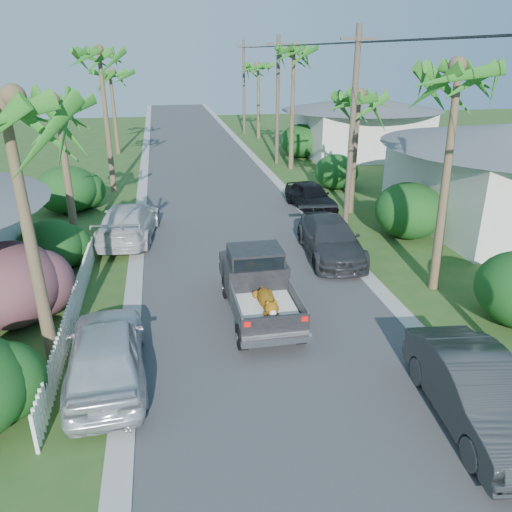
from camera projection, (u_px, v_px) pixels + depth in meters
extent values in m
plane|color=#29521E|center=(311.00, 417.00, 11.59)|extent=(120.00, 120.00, 0.00)
cube|color=#38383A|center=(207.00, 175.00, 34.32)|extent=(8.00, 100.00, 0.02)
cube|color=#A5A39E|center=(143.00, 178.00, 33.57)|extent=(0.60, 100.00, 0.06)
cube|color=#A5A39E|center=(268.00, 172.00, 35.05)|extent=(0.60, 100.00, 0.06)
cylinder|color=black|center=(242.00, 337.00, 14.17)|extent=(0.28, 0.76, 0.76)
cylinder|color=black|center=(300.00, 331.00, 14.46)|extent=(0.28, 0.76, 0.76)
cylinder|color=black|center=(227.00, 287.00, 17.12)|extent=(0.28, 0.76, 0.76)
cylinder|color=black|center=(275.00, 284.00, 17.41)|extent=(0.28, 0.76, 0.76)
cube|color=slate|center=(267.00, 315.00, 14.81)|extent=(1.90, 2.40, 0.24)
cube|color=slate|center=(236.00, 307.00, 14.51)|extent=(0.06, 2.40, 0.55)
cube|color=slate|center=(297.00, 301.00, 14.83)|extent=(0.06, 2.40, 0.55)
cube|color=black|center=(276.00, 325.00, 13.61)|extent=(1.92, 0.08, 0.52)
cube|color=silver|center=(277.00, 341.00, 13.63)|extent=(1.98, 0.18, 0.18)
cube|color=red|center=(247.00, 324.00, 13.38)|extent=(0.18, 0.05, 0.14)
cube|color=red|center=(305.00, 319.00, 13.66)|extent=(0.18, 0.05, 0.14)
cube|color=black|center=(255.00, 277.00, 16.33)|extent=(1.94, 1.65, 1.10)
cube|color=black|center=(255.00, 256.00, 16.05)|extent=(1.70, 1.35, 0.55)
cube|color=black|center=(259.00, 265.00, 15.46)|extent=(1.60, 0.05, 0.45)
cube|color=black|center=(249.00, 266.00, 17.52)|extent=(1.94, 1.20, 0.80)
cube|color=white|center=(267.00, 310.00, 14.74)|extent=(1.70, 2.10, 0.16)
ellipsoid|color=orange|center=(266.00, 299.00, 14.71)|extent=(0.48, 1.25, 0.43)
sphere|color=orange|center=(272.00, 308.00, 14.00)|extent=(0.40, 0.40, 0.40)
ellipsoid|color=white|center=(266.00, 302.00, 14.75)|extent=(0.32, 0.86, 0.18)
imported|color=#292C2E|center=(477.00, 393.00, 11.18)|extent=(2.15, 4.93, 1.58)
imported|color=#2F3134|center=(330.00, 239.00, 20.49)|extent=(2.55, 5.37, 1.51)
imported|color=black|center=(310.00, 196.00, 26.72)|extent=(2.21, 4.36, 1.42)
imported|color=silver|center=(106.00, 353.00, 12.60)|extent=(2.22, 4.95, 1.65)
imported|color=silver|center=(128.00, 222.00, 22.34)|extent=(2.96, 5.84, 1.62)
cone|color=brown|center=(32.00, 249.00, 11.93)|extent=(0.36, 0.71, 7.01)
cone|color=brown|center=(67.00, 179.00, 20.15)|extent=(0.36, 0.61, 6.21)
cone|color=brown|center=(107.00, 124.00, 29.04)|extent=(0.36, 0.36, 8.00)
cone|color=brown|center=(114.00, 114.00, 40.15)|extent=(0.36, 0.75, 6.51)
cone|color=brown|center=(445.00, 185.00, 16.71)|extent=(0.36, 0.73, 7.51)
cone|color=brown|center=(354.00, 156.00, 25.23)|extent=(0.36, 0.54, 6.01)
cone|color=brown|center=(292.00, 110.00, 34.74)|extent=(0.36, 0.36, 8.20)
cone|color=brown|center=(258.00, 102.00, 47.78)|extent=(0.36, 0.63, 6.81)
ellipsoid|color=#9D1660|center=(11.00, 285.00, 15.21)|extent=(3.00, 3.30, 2.60)
ellipsoid|color=#193F12|center=(51.00, 246.00, 19.03)|extent=(2.40, 2.64, 2.00)
ellipsoid|color=#193F12|center=(67.00, 189.00, 26.12)|extent=(3.20, 3.52, 2.40)
ellipsoid|color=#193F12|center=(409.00, 211.00, 22.46)|extent=(3.00, 3.30, 2.50)
ellipsoid|color=#193F12|center=(336.00, 172.00, 30.67)|extent=(2.60, 2.86, 2.10)
ellipsoid|color=#193F12|center=(301.00, 141.00, 39.75)|extent=(3.20, 3.52, 2.60)
cube|color=white|center=(73.00, 310.00, 15.37)|extent=(0.10, 11.00, 1.00)
cube|color=silver|center=(501.00, 186.00, 24.02)|extent=(8.00, 9.00, 3.80)
cone|color=#595B60|center=(511.00, 135.00, 23.11)|extent=(6.48, 6.48, 1.00)
cube|color=silver|center=(360.00, 133.00, 40.42)|extent=(9.00, 8.00, 3.60)
cone|color=#595B60|center=(363.00, 103.00, 39.55)|extent=(6.48, 6.48, 1.00)
cylinder|color=brown|center=(352.00, 132.00, 22.67)|extent=(0.26, 0.26, 9.00)
cube|color=brown|center=(359.00, 39.00, 21.19)|extent=(1.60, 0.10, 0.10)
cylinder|color=brown|center=(278.00, 102.00, 36.30)|extent=(0.26, 0.26, 9.00)
cube|color=brown|center=(278.00, 44.00, 34.82)|extent=(1.60, 0.10, 0.10)
cylinder|color=brown|center=(244.00, 88.00, 49.94)|extent=(0.26, 0.26, 9.00)
cube|color=brown|center=(243.00, 46.00, 48.46)|extent=(1.60, 0.10, 0.10)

